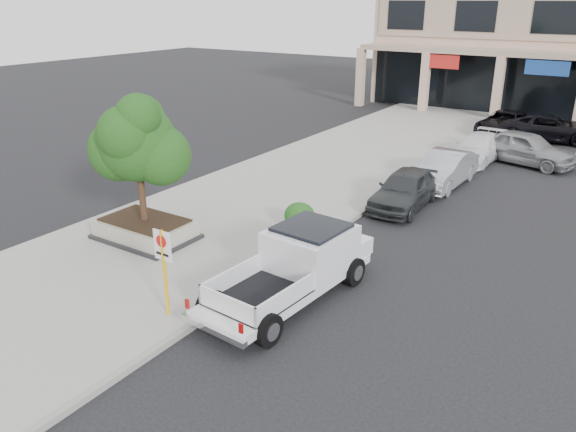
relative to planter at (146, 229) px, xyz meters
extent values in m
plane|color=black|center=(6.42, -0.14, -0.48)|extent=(120.00, 120.00, 0.00)
cube|color=gray|center=(0.92, 5.86, -0.40)|extent=(8.00, 52.00, 0.15)
cube|color=gray|center=(4.87, 5.86, -0.40)|extent=(0.20, 52.00, 0.15)
cube|color=tan|center=(-5.58, 26.91, 1.62)|extent=(0.55, 0.55, 4.20)
cube|color=black|center=(0.00, 0.00, -0.27)|extent=(3.20, 2.20, 0.12)
cube|color=gray|center=(0.00, 0.00, 0.04)|extent=(3.00, 2.00, 0.50)
cube|color=black|center=(0.00, 0.00, 0.32)|extent=(2.70, 1.70, 0.06)
cylinder|color=#301C12|center=(0.00, 0.00, 1.45)|extent=(0.22, 0.22, 2.20)
sphere|color=#1B3B10|center=(0.00, 0.00, 2.95)|extent=(2.50, 2.50, 2.50)
sphere|color=#1B3B10|center=(0.70, 0.30, 2.55)|extent=(1.90, 1.90, 1.90)
sphere|color=#1B3B10|center=(-0.30, 0.50, 3.55)|extent=(1.60, 1.60, 1.60)
cylinder|color=#F6B50C|center=(4.07, -3.09, 0.82)|extent=(0.09, 0.09, 2.30)
cube|color=white|center=(4.07, -3.09, 1.57)|extent=(0.55, 0.03, 0.78)
cylinder|color=red|center=(4.07, -3.12, 1.69)|extent=(0.32, 0.01, 0.32)
ellipsoid|color=#1D4313|center=(3.83, 3.54, 0.14)|extent=(1.10, 0.99, 0.93)
imported|color=#2B2E30|center=(5.88, 7.95, 0.27)|extent=(1.87, 4.40, 1.48)
imported|color=#A6A9AE|center=(6.25, 11.37, 0.27)|extent=(1.75, 4.56, 1.48)
imported|color=white|center=(6.34, 16.18, 0.19)|extent=(2.15, 4.68, 1.33)
imported|color=black|center=(6.01, 22.84, 0.23)|extent=(2.70, 5.25, 1.42)
imported|color=gray|center=(8.42, 16.93, 0.33)|extent=(5.08, 3.04, 1.62)
imported|color=black|center=(8.42, 22.71, 0.29)|extent=(5.91, 3.72, 1.52)
camera|label=1|loc=(13.43, -11.76, 7.17)|focal=35.00mm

